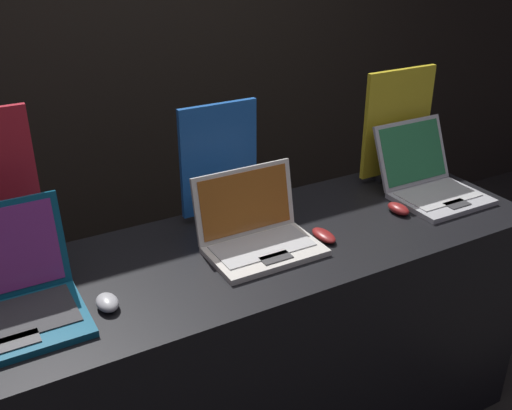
# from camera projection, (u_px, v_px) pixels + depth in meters

# --- Properties ---
(wall_back) EXTENTS (8.00, 0.05, 2.80)m
(wall_back) POSITION_uv_depth(u_px,v_px,m) (111.00, 27.00, 2.89)
(wall_back) COLOR black
(wall_back) RESTS_ON ground_plane
(display_counter) EXTENTS (2.05, 0.66, 0.90)m
(display_counter) POSITION_uv_depth(u_px,v_px,m) (255.00, 352.00, 2.19)
(display_counter) COLOR black
(display_counter) RESTS_ON ground_plane
(laptop_front) EXTENTS (0.38, 0.33, 0.29)m
(laptop_front) POSITION_uv_depth(u_px,v_px,m) (5.00, 297.00, 1.61)
(laptop_front) COLOR #0F5170
(laptop_front) RESTS_ON display_counter
(mouse_front) EXTENTS (0.06, 0.09, 0.04)m
(mouse_front) POSITION_uv_depth(u_px,v_px,m) (107.00, 303.00, 1.67)
(mouse_front) COLOR #B2B2B7
(mouse_front) RESTS_ON display_counter
(laptop_middle) EXTENTS (0.36, 0.28, 0.25)m
(laptop_middle) POSITION_uv_depth(u_px,v_px,m) (257.00, 232.00, 1.96)
(laptop_middle) COLOR silver
(laptop_middle) RESTS_ON display_counter
(mouse_middle) EXTENTS (0.06, 0.11, 0.03)m
(mouse_middle) POSITION_uv_depth(u_px,v_px,m) (324.00, 235.00, 2.03)
(mouse_middle) COLOR maroon
(mouse_middle) RESTS_ON display_counter
(promo_stand_middle) EXTENTS (0.29, 0.07, 0.42)m
(promo_stand_middle) POSITION_uv_depth(u_px,v_px,m) (219.00, 164.00, 2.11)
(promo_stand_middle) COLOR black
(promo_stand_middle) RESTS_ON display_counter
(laptop_back) EXTENTS (0.33, 0.37, 0.26)m
(laptop_back) POSITION_uv_depth(u_px,v_px,m) (430.00, 180.00, 2.33)
(laptop_back) COLOR #B7B7BC
(laptop_back) RESTS_ON display_counter
(mouse_back) EXTENTS (0.06, 0.10, 0.03)m
(mouse_back) POSITION_uv_depth(u_px,v_px,m) (398.00, 209.00, 2.21)
(mouse_back) COLOR maroon
(mouse_back) RESTS_ON display_counter
(promo_stand_back) EXTENTS (0.33, 0.07, 0.45)m
(promo_stand_back) POSITION_uv_depth(u_px,v_px,m) (397.00, 127.00, 2.43)
(promo_stand_back) COLOR black
(promo_stand_back) RESTS_ON display_counter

